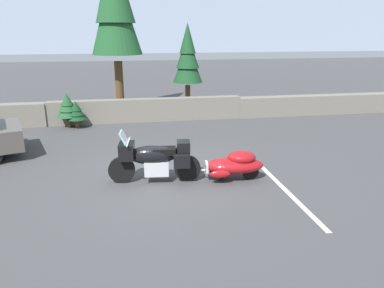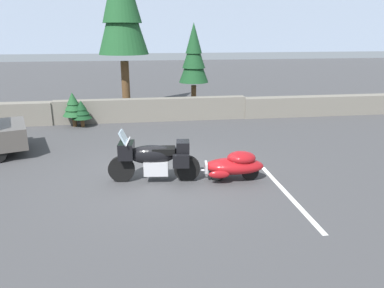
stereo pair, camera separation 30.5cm
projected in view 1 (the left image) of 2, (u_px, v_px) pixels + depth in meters
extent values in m
plane|color=#424244|center=(162.00, 177.00, 9.49)|extent=(80.00, 80.00, 0.00)
cube|color=slate|center=(147.00, 110.00, 15.29)|extent=(8.00, 0.45, 0.96)
cube|color=slate|center=(322.00, 104.00, 16.68)|extent=(8.00, 0.60, 0.87)
cube|color=#99A8BF|center=(125.00, 14.00, 97.64)|extent=(240.00, 80.00, 16.00)
cylinder|color=black|center=(122.00, 170.00, 9.10)|extent=(0.67, 0.21, 0.66)
cylinder|color=black|center=(188.00, 168.00, 9.20)|extent=(0.67, 0.21, 0.66)
cube|color=silver|center=(157.00, 167.00, 9.14)|extent=(0.65, 0.50, 0.36)
ellipsoid|color=black|center=(152.00, 155.00, 9.03)|extent=(1.24, 0.57, 0.48)
cube|color=black|center=(127.00, 151.00, 8.96)|extent=(0.42, 0.56, 0.40)
cube|color=#9EB7C6|center=(124.00, 138.00, 8.86)|extent=(0.24, 0.46, 0.34)
cube|color=black|center=(164.00, 151.00, 9.02)|extent=(0.60, 0.42, 0.16)
cube|color=black|center=(183.00, 147.00, 9.02)|extent=(0.36, 0.43, 0.28)
cube|color=black|center=(182.00, 161.00, 8.81)|extent=(0.42, 0.20, 0.32)
cube|color=black|center=(181.00, 153.00, 9.39)|extent=(0.42, 0.20, 0.32)
cylinder|color=silver|center=(128.00, 142.00, 8.89)|extent=(0.12, 0.70, 0.04)
cylinder|color=silver|center=(123.00, 160.00, 9.02)|extent=(0.26, 0.10, 0.54)
cylinder|color=black|center=(218.00, 172.00, 9.28)|extent=(0.45, 0.15, 0.44)
cylinder|color=black|center=(250.00, 171.00, 9.33)|extent=(0.45, 0.15, 0.44)
ellipsoid|color=maroon|center=(234.00, 165.00, 9.26)|extent=(1.57, 0.84, 0.40)
ellipsoid|color=maroon|center=(242.00, 157.00, 9.21)|extent=(0.78, 0.64, 0.32)
cube|color=silver|center=(207.00, 167.00, 9.22)|extent=(0.10, 0.32, 0.24)
ellipsoid|color=maroon|center=(220.00, 174.00, 8.96)|extent=(0.53, 0.20, 0.20)
ellipsoid|color=maroon|center=(217.00, 165.00, 9.57)|extent=(0.53, 0.20, 0.20)
cylinder|color=silver|center=(191.00, 170.00, 9.22)|extent=(0.70, 0.13, 0.05)
cylinder|color=brown|center=(120.00, 87.00, 16.82)|extent=(0.37, 0.37, 2.34)
cone|color=#1E5128|center=(115.00, 11.00, 15.83)|extent=(2.23, 2.23, 3.70)
cylinder|color=brown|center=(188.00, 97.00, 17.59)|extent=(0.25, 0.25, 1.17)
cone|color=#194723|center=(188.00, 62.00, 17.10)|extent=(1.39, 1.39, 1.84)
cone|color=#194723|center=(188.00, 50.00, 16.93)|extent=(1.08, 1.08, 1.61)
cone|color=#194723|center=(188.00, 38.00, 16.77)|extent=(0.77, 0.77, 1.38)
cylinder|color=brown|center=(77.00, 124.00, 14.33)|extent=(0.15, 0.15, 0.31)
cone|color=#143D1E|center=(76.00, 113.00, 14.21)|extent=(0.78, 0.78, 0.48)
cone|color=#143D1E|center=(76.00, 110.00, 14.16)|extent=(0.60, 0.60, 0.42)
cone|color=#143D1E|center=(75.00, 106.00, 14.12)|extent=(0.43, 0.43, 0.36)
cylinder|color=brown|center=(69.00, 123.00, 14.36)|extent=(0.16, 0.16, 0.40)
cone|color=#1E5128|center=(68.00, 109.00, 14.19)|extent=(0.84, 0.84, 0.62)
cone|color=#1E5128|center=(67.00, 104.00, 14.13)|extent=(0.65, 0.65, 0.55)
cone|color=#1E5128|center=(67.00, 99.00, 14.08)|extent=(0.46, 0.46, 0.47)
cube|color=silver|center=(289.00, 193.00, 8.56)|extent=(0.12, 3.60, 0.01)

